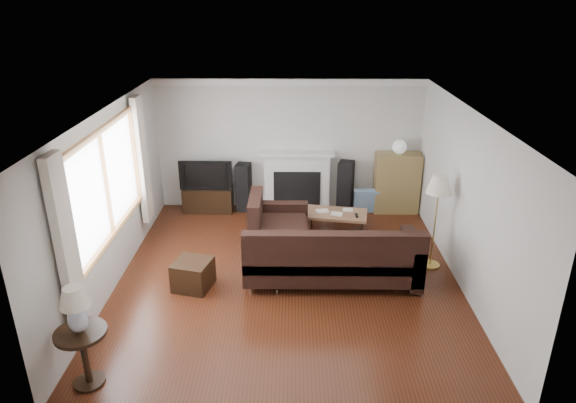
{
  "coord_description": "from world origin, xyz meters",
  "views": [
    {
      "loc": [
        0.07,
        -6.67,
        3.99
      ],
      "look_at": [
        0.0,
        0.3,
        1.1
      ],
      "focal_mm": 32.0,
      "sensor_mm": 36.0,
      "label": 1
    }
  ],
  "objects_px": {
    "bookshelf": "(397,183)",
    "coffee_table": "(336,223)",
    "floor_lamp": "(435,222)",
    "side_table": "(85,358)",
    "sectional_sofa": "(332,253)",
    "tv_stand": "(208,199)"
  },
  "relations": [
    {
      "from": "bookshelf",
      "to": "coffee_table",
      "type": "height_order",
      "value": "bookshelf"
    },
    {
      "from": "bookshelf",
      "to": "floor_lamp",
      "type": "distance_m",
      "value": 2.17
    },
    {
      "from": "coffee_table",
      "to": "side_table",
      "type": "height_order",
      "value": "side_table"
    },
    {
      "from": "bookshelf",
      "to": "floor_lamp",
      "type": "height_order",
      "value": "floor_lamp"
    },
    {
      "from": "sectional_sofa",
      "to": "floor_lamp",
      "type": "relative_size",
      "value": 1.84
    },
    {
      "from": "coffee_table",
      "to": "bookshelf",
      "type": "bearing_deg",
      "value": 49.88
    },
    {
      "from": "bookshelf",
      "to": "side_table",
      "type": "distance_m",
      "value": 6.37
    },
    {
      "from": "sectional_sofa",
      "to": "coffee_table",
      "type": "relative_size",
      "value": 2.59
    },
    {
      "from": "coffee_table",
      "to": "floor_lamp",
      "type": "height_order",
      "value": "floor_lamp"
    },
    {
      "from": "floor_lamp",
      "to": "coffee_table",
      "type": "bearing_deg",
      "value": 141.66
    },
    {
      "from": "tv_stand",
      "to": "bookshelf",
      "type": "height_order",
      "value": "bookshelf"
    },
    {
      "from": "tv_stand",
      "to": "sectional_sofa",
      "type": "height_order",
      "value": "sectional_sofa"
    },
    {
      "from": "coffee_table",
      "to": "sectional_sofa",
      "type": "bearing_deg",
      "value": -87.54
    },
    {
      "from": "floor_lamp",
      "to": "side_table",
      "type": "distance_m",
      "value": 5.12
    },
    {
      "from": "tv_stand",
      "to": "sectional_sofa",
      "type": "xyz_separation_m",
      "value": [
        2.21,
        -2.57,
        0.21
      ]
    },
    {
      "from": "sectional_sofa",
      "to": "side_table",
      "type": "distance_m",
      "value": 3.55
    },
    {
      "from": "coffee_table",
      "to": "side_table",
      "type": "xyz_separation_m",
      "value": [
        -2.98,
        -3.73,
        0.14
      ]
    },
    {
      "from": "coffee_table",
      "to": "floor_lamp",
      "type": "distance_m",
      "value": 1.86
    },
    {
      "from": "tv_stand",
      "to": "sectional_sofa",
      "type": "distance_m",
      "value": 3.4
    },
    {
      "from": "side_table",
      "to": "sectional_sofa",
      "type": "bearing_deg",
      "value": 38.17
    },
    {
      "from": "coffee_table",
      "to": "side_table",
      "type": "bearing_deg",
      "value": -119.25
    },
    {
      "from": "coffee_table",
      "to": "floor_lamp",
      "type": "bearing_deg",
      "value": -29.04
    }
  ]
}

